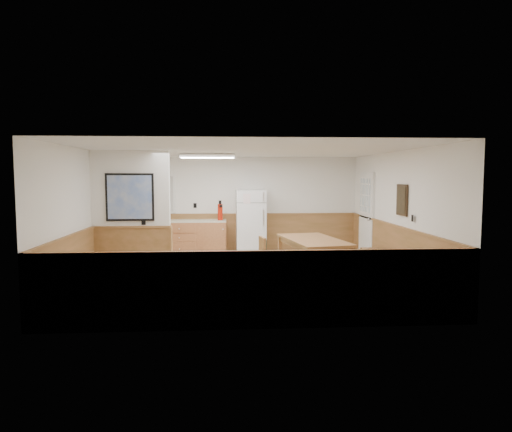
{
  "coord_description": "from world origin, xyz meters",
  "views": [
    {
      "loc": [
        -0.39,
        -8.82,
        2.0
      ],
      "look_at": [
        0.21,
        0.4,
        1.2
      ],
      "focal_mm": 32.0,
      "sensor_mm": 36.0,
      "label": 1
    }
  ],
  "objects": [
    {
      "name": "partition_wall",
      "position": [
        -2.25,
        0.19,
        1.23
      ],
      "size": [
        1.5,
        0.2,
        2.5
      ],
      "color": "white",
      "rests_on": "ground"
    },
    {
      "name": "exterior_door",
      "position": [
        2.96,
        1.9,
        1.05
      ],
      "size": [
        0.07,
        1.02,
        2.15
      ],
      "color": "white",
      "rests_on": "ground"
    },
    {
      "name": "dining_chair",
      "position": [
        0.38,
        -0.23,
        0.5
      ],
      "size": [
        0.6,
        0.46,
        0.85
      ],
      "rotation": [
        0.0,
        0.0,
        0.16
      ],
      "color": "#A0623A",
      "rests_on": "ground"
    },
    {
      "name": "dining_bench",
      "position": [
        2.65,
        0.12,
        0.34
      ],
      "size": [
        0.45,
        1.55,
        0.45
      ],
      "rotation": [
        0.0,
        0.0,
        -0.07
      ],
      "color": "#A0623A",
      "rests_on": "ground"
    },
    {
      "name": "wainscot_left",
      "position": [
        -2.98,
        0.0,
        0.5
      ],
      "size": [
        0.04,
        6.0,
        1.0
      ],
      "primitive_type": "cube",
      "color": "#AB7344",
      "rests_on": "ground"
    },
    {
      "name": "fluorescent_fixture",
      "position": [
        -0.8,
        1.3,
        2.45
      ],
      "size": [
        1.2,
        0.3,
        0.09
      ],
      "color": "white",
      "rests_on": "ceiling"
    },
    {
      "name": "kitchen_counter",
      "position": [
        -1.21,
        2.68,
        0.46
      ],
      "size": [
        2.2,
        0.61,
        1.0
      ],
      "color": "#AF6D3E",
      "rests_on": "ground"
    },
    {
      "name": "right_wall",
      "position": [
        3.0,
        0.0,
        1.25
      ],
      "size": [
        0.02,
        6.0,
        2.5
      ],
      "primitive_type": "cube",
      "color": "white",
      "rests_on": "ground"
    },
    {
      "name": "left_wall",
      "position": [
        -3.0,
        0.0,
        1.25
      ],
      "size": [
        0.02,
        6.0,
        2.5
      ],
      "primitive_type": "cube",
      "color": "white",
      "rests_on": "ground"
    },
    {
      "name": "dining_table",
      "position": [
        1.35,
        0.13,
        0.66
      ],
      "size": [
        1.3,
        2.08,
        0.75
      ],
      "rotation": [
        0.0,
        0.0,
        0.18
      ],
      "color": "#A0623A",
      "rests_on": "ground"
    },
    {
      "name": "kitchen_window",
      "position": [
        -2.1,
        2.98,
        1.55
      ],
      "size": [
        0.8,
        0.04,
        1.0
      ],
      "color": "white",
      "rests_on": "back_wall"
    },
    {
      "name": "back_wall",
      "position": [
        0.0,
        3.0,
        1.25
      ],
      "size": [
        6.0,
        0.02,
        2.5
      ],
      "primitive_type": "cube",
      "color": "white",
      "rests_on": "ground"
    },
    {
      "name": "wainscot_right",
      "position": [
        2.98,
        0.0,
        0.5
      ],
      "size": [
        0.04,
        6.0,
        1.0
      ],
      "primitive_type": "cube",
      "color": "#AB7344",
      "rests_on": "ground"
    },
    {
      "name": "wall_painting",
      "position": [
        2.97,
        -0.3,
        1.55
      ],
      "size": [
        0.04,
        0.5,
        0.6
      ],
      "color": "#322314",
      "rests_on": "right_wall"
    },
    {
      "name": "ceiling",
      "position": [
        0.0,
        0.0,
        2.5
      ],
      "size": [
        6.0,
        6.0,
        0.02
      ],
      "primitive_type": "cube",
      "color": "white",
      "rests_on": "back_wall"
    },
    {
      "name": "fire_extinguisher",
      "position": [
        -0.55,
        2.64,
        1.12
      ],
      "size": [
        0.15,
        0.15,
        0.5
      ],
      "rotation": [
        0.0,
        0.0,
        -0.27
      ],
      "color": "#B71B09",
      "rests_on": "kitchen_counter"
    },
    {
      "name": "soap_bottle",
      "position": [
        -2.1,
        2.7,
        1.01
      ],
      "size": [
        0.07,
        0.07,
        0.21
      ],
      "primitive_type": "cylinder",
      "rotation": [
        0.0,
        0.0,
        -0.1
      ],
      "color": "#17822F",
      "rests_on": "kitchen_counter"
    },
    {
      "name": "wainscot_back",
      "position": [
        0.0,
        2.98,
        0.5
      ],
      "size": [
        6.0,
        0.04,
        1.0
      ],
      "primitive_type": "cube",
      "color": "#AB7344",
      "rests_on": "ground"
    },
    {
      "name": "refrigerator",
      "position": [
        0.22,
        2.63,
        0.83
      ],
      "size": [
        0.74,
        0.73,
        1.66
      ],
      "rotation": [
        0.0,
        0.0,
        0.02
      ],
      "color": "white",
      "rests_on": "ground"
    },
    {
      "name": "ground",
      "position": [
        0.0,
        0.0,
        0.0
      ],
      "size": [
        6.0,
        6.0,
        0.0
      ],
      "primitive_type": "plane",
      "color": "tan",
      "rests_on": "ground"
    }
  ]
}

